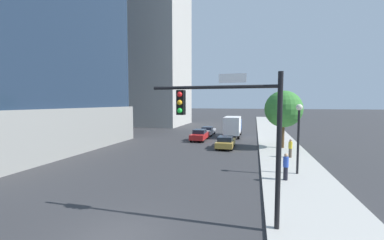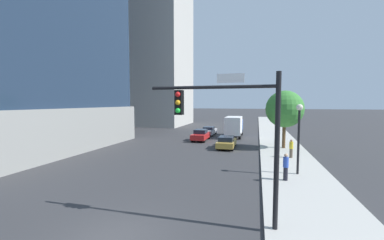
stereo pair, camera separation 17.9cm
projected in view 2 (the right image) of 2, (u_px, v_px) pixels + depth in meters
ground_plane at (113, 240)px, 8.99m from camera, size 400.00×400.00×0.00m
sidewalk at (282, 149)px, 26.15m from camera, size 4.71×120.00×0.15m
construction_building at (153, 41)px, 55.38m from camera, size 16.51×15.47×45.86m
traffic_light_pole at (232, 121)px, 9.64m from camera, size 5.31×0.48×6.20m
street_lamp at (299, 127)px, 16.55m from camera, size 0.44×0.44×4.91m
street_tree at (285, 109)px, 26.15m from camera, size 4.04×4.04×6.33m
car_silver at (209, 131)px, 37.99m from camera, size 1.84×4.66×1.35m
car_red at (201, 135)px, 32.45m from camera, size 1.84×4.45×1.53m
car_gold at (227, 142)px, 27.09m from camera, size 1.84×4.51×1.38m
box_truck at (234, 126)px, 35.64m from camera, size 2.24×6.53×3.09m
pedestrian_yellow_shirt at (291, 148)px, 21.70m from camera, size 0.34×0.34×1.68m
pedestrian_blue_shirt at (286, 167)px, 15.37m from camera, size 0.34×0.34×1.74m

